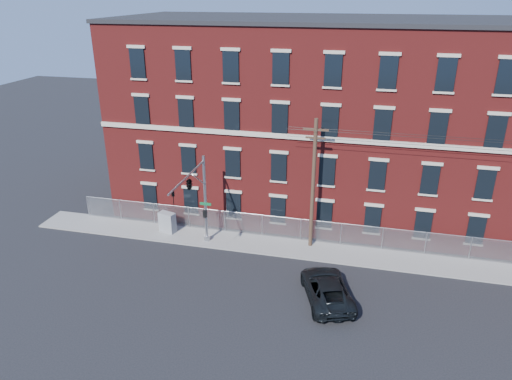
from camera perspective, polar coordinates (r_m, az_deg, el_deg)
The scene contains 8 objects.
ground at distance 32.82m, azimuth 1.63°, elevation -11.07°, with size 140.00×140.00×0.00m, color black.
sidewalk at distance 37.12m, azimuth 22.00°, elevation -8.46°, with size 65.00×3.00×0.12m, color gray.
mill_building at distance 42.36m, azimuth 22.18°, elevation 7.28°, with size 55.30×14.32×16.30m.
chain_link_fence at distance 37.77m, azimuth 21.99°, elevation -6.16°, with size 59.06×0.06×1.85m.
traffic_signal_mast at distance 33.65m, azimuth -7.52°, elevation 0.06°, with size 0.90×6.75×7.00m.
utility_pole_near at distance 34.96m, azimuth 6.87°, elevation 0.90°, with size 1.80×0.28×10.00m.
pickup_truck at distance 31.20m, azimuth 8.47°, elevation -11.59°, with size 2.62×5.69×1.58m, color black.
utility_cabinet at distance 39.25m, azimuth -10.57°, elevation -3.82°, with size 1.34×0.67×1.67m, color gray.
Camera 1 is at (5.53, -26.68, 18.30)m, focal length 33.40 mm.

